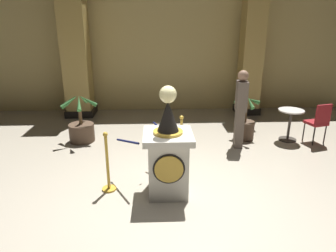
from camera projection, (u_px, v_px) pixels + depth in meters
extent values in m
plane|color=#B2A893|center=(174.00, 193.00, 4.99)|extent=(12.27, 12.27, 0.00)
cube|color=tan|center=(164.00, 48.00, 9.29)|extent=(12.27, 0.16, 3.87)
cube|color=beige|center=(168.00, 166.00, 4.85)|extent=(0.62, 0.62, 0.95)
cube|color=beige|center=(168.00, 136.00, 4.68)|extent=(0.77, 0.77, 0.10)
cylinder|color=gold|center=(169.00, 169.00, 4.51)|extent=(0.44, 0.03, 0.44)
cylinder|color=black|center=(169.00, 169.00, 4.52)|extent=(0.49, 0.01, 0.49)
cylinder|color=gold|center=(168.00, 132.00, 4.66)|extent=(0.46, 0.46, 0.04)
cone|color=black|center=(168.00, 116.00, 4.58)|extent=(0.34, 0.34, 0.49)
cylinder|color=gold|center=(168.00, 101.00, 4.50)|extent=(0.03, 0.03, 0.07)
sphere|color=beige|center=(168.00, 94.00, 4.47)|extent=(0.26, 0.26, 0.26)
cylinder|color=gold|center=(181.00, 165.00, 5.92)|extent=(0.24, 0.24, 0.03)
cylinder|color=gold|center=(181.00, 143.00, 5.76)|extent=(0.05, 0.05, 0.96)
sphere|color=gold|center=(182.00, 118.00, 5.59)|extent=(0.08, 0.08, 0.08)
cylinder|color=gold|center=(109.00, 189.00, 5.08)|extent=(0.24, 0.24, 0.03)
cylinder|color=gold|center=(107.00, 164.00, 4.93)|extent=(0.05, 0.05, 0.96)
sphere|color=gold|center=(105.00, 134.00, 4.76)|extent=(0.08, 0.08, 0.08)
cylinder|color=#141947|center=(165.00, 132.00, 5.46)|extent=(0.45, 0.67, 0.22)
cylinder|color=#141947|center=(127.00, 141.00, 5.04)|extent=(0.45, 0.67, 0.22)
sphere|color=#141947|center=(147.00, 141.00, 5.28)|extent=(0.04, 0.04, 0.04)
cube|color=black|center=(82.00, 111.00, 9.22)|extent=(0.83, 0.83, 0.20)
cube|color=tan|center=(76.00, 53.00, 8.65)|extent=(0.72, 0.72, 3.72)
cube|color=black|center=(246.00, 109.00, 9.43)|extent=(0.69, 0.69, 0.20)
cube|color=tan|center=(251.00, 52.00, 8.86)|extent=(0.60, 0.60, 3.72)
cylinder|color=#4C3828|center=(82.00, 133.00, 7.11)|extent=(0.59, 0.59, 0.42)
cylinder|color=brown|center=(80.00, 116.00, 6.98)|extent=(0.08, 0.08, 0.40)
cone|color=#2D662D|center=(88.00, 101.00, 6.87)|extent=(0.42, 0.10, 0.31)
cone|color=#2D662D|center=(83.00, 99.00, 7.06)|extent=(0.18, 0.42, 0.32)
cone|color=#2D662D|center=(71.00, 100.00, 6.94)|extent=(0.40, 0.27, 0.35)
cone|color=#2D662D|center=(69.00, 102.00, 6.76)|extent=(0.40, 0.31, 0.31)
cone|color=#2D662D|center=(79.00, 103.00, 6.67)|extent=(0.18, 0.39, 0.36)
cylinder|color=#4C3828|center=(244.00, 130.00, 7.27)|extent=(0.48, 0.48, 0.44)
cylinder|color=brown|center=(245.00, 114.00, 7.14)|extent=(0.08, 0.08, 0.38)
cone|color=#2D662D|center=(253.00, 101.00, 7.06)|extent=(0.35, 0.15, 0.22)
cone|color=#2D662D|center=(246.00, 99.00, 7.19)|extent=(0.16, 0.33, 0.27)
cone|color=#2D662D|center=(240.00, 100.00, 7.14)|extent=(0.28, 0.28, 0.31)
cone|color=#2D662D|center=(243.00, 102.00, 6.92)|extent=(0.28, 0.29, 0.30)
cone|color=#2D662D|center=(250.00, 103.00, 6.89)|extent=(0.16, 0.32, 0.30)
cube|color=brown|center=(239.00, 129.00, 6.73)|extent=(0.21, 0.30, 0.86)
cube|color=brown|center=(242.00, 96.00, 6.48)|extent=(0.26, 0.38, 0.64)
sphere|color=#997056|center=(243.00, 76.00, 6.34)|extent=(0.23, 0.23, 0.23)
cylinder|color=#332D28|center=(287.00, 139.00, 7.23)|extent=(0.41, 0.41, 0.03)
cylinder|color=#332D28|center=(289.00, 125.00, 7.12)|extent=(0.06, 0.06, 0.74)
cylinder|color=silver|center=(291.00, 110.00, 6.99)|extent=(0.58, 0.58, 0.03)
cylinder|color=black|center=(315.00, 130.00, 7.23)|extent=(0.03, 0.03, 0.45)
cylinder|color=black|center=(304.00, 132.00, 7.14)|extent=(0.03, 0.03, 0.45)
cylinder|color=black|center=(325.00, 135.00, 6.95)|extent=(0.03, 0.03, 0.45)
cylinder|color=black|center=(314.00, 136.00, 6.85)|extent=(0.03, 0.03, 0.45)
cube|color=maroon|center=(316.00, 123.00, 6.96)|extent=(0.49, 0.49, 0.06)
cube|color=maroon|center=(323.00, 114.00, 6.73)|extent=(0.40, 0.16, 0.45)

